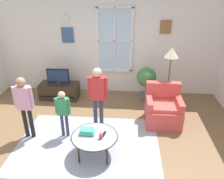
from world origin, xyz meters
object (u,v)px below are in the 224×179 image
(tv_stand, at_px, (60,91))
(television, at_px, (58,76))
(potted_plant_by_window, at_px, (146,79))
(remote_near_books, at_px, (104,134))
(floor_lamp, at_px, (171,59))
(person_pink_shirt, at_px, (24,101))
(coffee_table, at_px, (95,137))
(person_red_shirt, at_px, (98,92))
(cup, at_px, (101,136))
(person_green_shirt, at_px, (63,109))
(armchair, at_px, (163,109))
(book_stack, at_px, (87,131))

(tv_stand, distance_m, television, 0.43)
(television, height_order, potted_plant_by_window, potted_plant_by_window)
(remote_near_books, xyz_separation_m, floor_lamp, (1.33, 1.65, 0.90))
(remote_near_books, bearing_deg, person_pink_shirt, 166.97)
(remote_near_books, bearing_deg, television, 124.98)
(coffee_table, bearing_deg, potted_plant_by_window, 64.88)
(potted_plant_by_window, bearing_deg, person_red_shirt, -129.19)
(coffee_table, relative_size, person_pink_shirt, 0.64)
(cup, relative_size, person_green_shirt, 0.10)
(cup, height_order, person_red_shirt, person_red_shirt)
(person_pink_shirt, bearing_deg, television, 86.67)
(coffee_table, relative_size, person_red_shirt, 0.61)
(television, xyz_separation_m, floor_lamp, (2.80, -0.44, 0.67))
(armchair, xyz_separation_m, potted_plant_by_window, (-0.33, 1.00, 0.30))
(coffee_table, height_order, cup, cup)
(television, relative_size, person_pink_shirt, 0.45)
(potted_plant_by_window, relative_size, floor_lamp, 0.59)
(armchair, relative_size, potted_plant_by_window, 0.93)
(book_stack, distance_m, person_red_shirt, 0.91)
(cup, bearing_deg, tv_stand, 122.72)
(coffee_table, height_order, floor_lamp, floor_lamp)
(floor_lamp, bearing_deg, person_red_shirt, -151.46)
(television, distance_m, armchair, 2.84)
(coffee_table, bearing_deg, cup, -26.57)
(tv_stand, distance_m, person_red_shirt, 1.91)
(television, distance_m, person_pink_shirt, 1.74)
(floor_lamp, bearing_deg, armchair, -105.58)
(remote_near_books, xyz_separation_m, potted_plant_by_window, (0.86, 2.12, 0.20))
(cup, bearing_deg, person_pink_shirt, 162.55)
(floor_lamp, bearing_deg, cup, -127.94)
(armchair, bearing_deg, cup, -134.79)
(person_green_shirt, distance_m, floor_lamp, 2.59)
(cup, relative_size, floor_lamp, 0.06)
(television, bearing_deg, potted_plant_by_window, 0.75)
(armchair, relative_size, remote_near_books, 6.21)
(person_pink_shirt, height_order, potted_plant_by_window, person_pink_shirt)
(coffee_table, xyz_separation_m, cup, (0.12, -0.06, 0.07))
(person_green_shirt, distance_m, potted_plant_by_window, 2.40)
(tv_stand, bearing_deg, potted_plant_by_window, 0.68)
(television, bearing_deg, person_pink_shirt, -93.33)
(tv_stand, bearing_deg, book_stack, -61.12)
(tv_stand, relative_size, television, 1.75)
(person_pink_shirt, bearing_deg, person_red_shirt, 18.22)
(coffee_table, distance_m, potted_plant_by_window, 2.42)
(book_stack, relative_size, person_red_shirt, 0.20)
(coffee_table, bearing_deg, armchair, 41.09)
(tv_stand, relative_size, book_stack, 3.75)
(remote_near_books, relative_size, floor_lamp, 0.09)
(tv_stand, height_order, potted_plant_by_window, potted_plant_by_window)
(cup, height_order, person_green_shirt, person_green_shirt)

